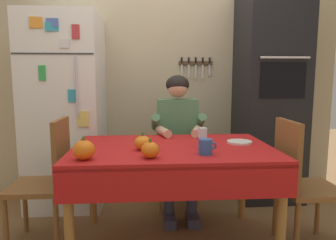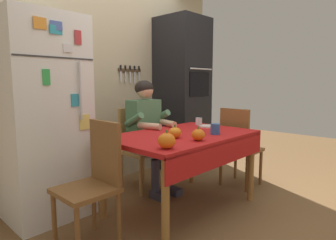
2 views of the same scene
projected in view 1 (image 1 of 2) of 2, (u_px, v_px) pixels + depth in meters
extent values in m
cube|color=#BCAD89|center=(168.00, 71.00, 3.34)|extent=(3.70, 0.10, 2.60)
cube|color=#4C3823|center=(196.00, 63.00, 3.29)|extent=(0.36, 0.02, 0.04)
cube|color=silver|center=(182.00, 71.00, 3.28)|extent=(0.02, 0.01, 0.13)
cube|color=black|center=(182.00, 60.00, 3.27)|extent=(0.02, 0.01, 0.06)
cube|color=silver|center=(189.00, 71.00, 3.29)|extent=(0.02, 0.01, 0.14)
cube|color=black|center=(189.00, 60.00, 3.27)|extent=(0.02, 0.01, 0.06)
cube|color=silver|center=(196.00, 72.00, 3.30)|extent=(0.02, 0.01, 0.14)
cube|color=black|center=(196.00, 60.00, 3.28)|extent=(0.02, 0.01, 0.06)
cube|color=silver|center=(203.00, 72.00, 3.30)|extent=(0.02, 0.01, 0.15)
cube|color=black|center=(203.00, 60.00, 3.28)|extent=(0.02, 0.01, 0.06)
cube|color=silver|center=(209.00, 70.00, 3.30)|extent=(0.02, 0.01, 0.12)
cube|color=black|center=(210.00, 60.00, 3.29)|extent=(0.02, 0.01, 0.06)
cube|color=white|center=(66.00, 112.00, 2.94)|extent=(0.68, 0.68, 1.80)
cylinder|color=silver|center=(77.00, 86.00, 2.57)|extent=(0.02, 0.02, 0.50)
cube|color=#333335|center=(53.00, 54.00, 2.54)|extent=(0.67, 0.01, 0.01)
cube|color=teal|center=(72.00, 96.00, 2.59)|extent=(0.07, 0.01, 0.11)
cube|color=#E5D666|center=(83.00, 119.00, 2.62)|extent=(0.10, 0.01, 0.13)
cube|color=green|center=(42.00, 73.00, 2.55)|extent=(0.06, 0.02, 0.13)
cube|color=silver|center=(64.00, 44.00, 2.53)|extent=(0.08, 0.01, 0.07)
cube|color=#B73338|center=(76.00, 32.00, 2.52)|extent=(0.06, 0.01, 0.12)
cube|color=#4C66B7|center=(52.00, 23.00, 2.50)|extent=(0.10, 0.01, 0.07)
cube|color=orange|center=(36.00, 22.00, 2.49)|extent=(0.10, 0.02, 0.09)
cube|color=teal|center=(52.00, 27.00, 2.50)|extent=(0.11, 0.02, 0.07)
cube|color=black|center=(269.00, 95.00, 3.10)|extent=(0.60, 0.60, 2.10)
cube|color=black|center=(283.00, 80.00, 2.78)|extent=(0.42, 0.01, 0.32)
cylinder|color=silver|center=(285.00, 58.00, 2.73)|extent=(0.45, 0.02, 0.02)
cylinder|color=#9E6B33|center=(69.00, 228.00, 1.80)|extent=(0.06, 0.06, 0.70)
cylinder|color=#9E6B33|center=(92.00, 183.00, 2.58)|extent=(0.06, 0.06, 0.70)
cylinder|color=#9E6B33|center=(281.00, 221.00, 1.89)|extent=(0.06, 0.06, 0.70)
cylinder|color=#9E6B33|center=(242.00, 179.00, 2.66)|extent=(0.06, 0.06, 0.70)
cube|color=red|center=(173.00, 149.00, 2.18)|extent=(1.40, 0.90, 0.04)
cube|color=red|center=(179.00, 184.00, 1.76)|extent=(1.40, 0.01, 0.20)
cube|color=tan|center=(177.00, 162.00, 2.91)|extent=(0.40, 0.40, 0.04)
cube|color=tan|center=(175.00, 132.00, 3.05)|extent=(0.36, 0.04, 0.48)
cylinder|color=tan|center=(160.00, 192.00, 2.76)|extent=(0.04, 0.04, 0.41)
cylinder|color=tan|center=(158.00, 179.00, 3.10)|extent=(0.04, 0.04, 0.41)
cylinder|color=tan|center=(197.00, 191.00, 2.78)|extent=(0.04, 0.04, 0.41)
cylinder|color=tan|center=(192.00, 179.00, 3.12)|extent=(0.04, 0.04, 0.41)
cube|color=#38384C|center=(169.00, 220.00, 2.58)|extent=(0.10, 0.22, 0.08)
cube|color=#38384C|center=(193.00, 219.00, 2.59)|extent=(0.10, 0.22, 0.08)
cylinder|color=#38384C|center=(168.00, 195.00, 2.61)|extent=(0.09, 0.09, 0.38)
cylinder|color=#38384C|center=(192.00, 195.00, 2.63)|extent=(0.09, 0.09, 0.38)
cube|color=#38384C|center=(168.00, 160.00, 2.74)|extent=(0.12, 0.40, 0.11)
cube|color=#38384C|center=(188.00, 159.00, 2.75)|extent=(0.12, 0.40, 0.11)
cube|color=#4C7F56|center=(177.00, 125.00, 2.82)|extent=(0.36, 0.20, 0.48)
cylinder|color=#4C7F56|center=(156.00, 122.00, 2.73)|extent=(0.07, 0.26, 0.18)
cylinder|color=#4C7F56|center=(200.00, 122.00, 2.76)|extent=(0.07, 0.26, 0.18)
cylinder|color=#D8A884|center=(163.00, 132.00, 2.58)|extent=(0.13, 0.27, 0.07)
cylinder|color=#D8A884|center=(196.00, 131.00, 2.60)|extent=(0.13, 0.27, 0.07)
sphere|color=#D8A884|center=(178.00, 87.00, 2.76)|extent=(0.19, 0.19, 0.19)
ellipsoid|color=black|center=(177.00, 85.00, 2.76)|extent=(0.21, 0.21, 0.17)
cube|color=brown|center=(38.00, 187.00, 2.25)|extent=(0.40, 0.40, 0.04)
cube|color=brown|center=(61.00, 152.00, 2.23)|extent=(0.04, 0.36, 0.48)
cylinder|color=brown|center=(25.00, 207.00, 2.44)|extent=(0.04, 0.04, 0.41)
cylinder|color=brown|center=(69.00, 206.00, 2.46)|extent=(0.04, 0.04, 0.41)
cylinder|color=brown|center=(6.00, 227.00, 2.10)|extent=(0.04, 0.04, 0.41)
cylinder|color=brown|center=(57.00, 226.00, 2.13)|extent=(0.04, 0.04, 0.41)
cube|color=brown|center=(310.00, 189.00, 2.20)|extent=(0.40, 0.40, 0.04)
cube|color=brown|center=(287.00, 154.00, 2.15)|extent=(0.04, 0.36, 0.48)
cylinder|color=brown|center=(297.00, 231.00, 2.05)|extent=(0.04, 0.04, 0.41)
cylinder|color=brown|center=(318.00, 208.00, 2.41)|extent=(0.04, 0.04, 0.41)
cylinder|color=brown|center=(275.00, 210.00, 2.39)|extent=(0.04, 0.04, 0.41)
cylinder|color=#2D569E|center=(205.00, 147.00, 1.95)|extent=(0.09, 0.09, 0.10)
torus|color=#2D569E|center=(213.00, 146.00, 1.95)|extent=(0.05, 0.01, 0.05)
cylinder|color=white|center=(202.00, 147.00, 2.16)|extent=(0.06, 0.06, 0.01)
cylinder|color=white|center=(202.00, 142.00, 2.15)|extent=(0.01, 0.01, 0.06)
cylinder|color=white|center=(203.00, 133.00, 2.15)|extent=(0.06, 0.06, 0.07)
ellipsoid|color=orange|center=(143.00, 143.00, 2.07)|extent=(0.11, 0.11, 0.10)
cylinder|color=#4C6023|center=(143.00, 134.00, 2.06)|extent=(0.02, 0.02, 0.02)
ellipsoid|color=orange|center=(84.00, 150.00, 1.82)|extent=(0.13, 0.13, 0.12)
cylinder|color=#4C6023|center=(84.00, 138.00, 1.81)|extent=(0.02, 0.02, 0.02)
ellipsoid|color=orange|center=(150.00, 150.00, 1.86)|extent=(0.11, 0.11, 0.10)
cylinder|color=#4C6023|center=(150.00, 140.00, 1.85)|extent=(0.02, 0.02, 0.02)
cylinder|color=silver|center=(240.00, 142.00, 2.29)|extent=(0.18, 0.18, 0.02)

